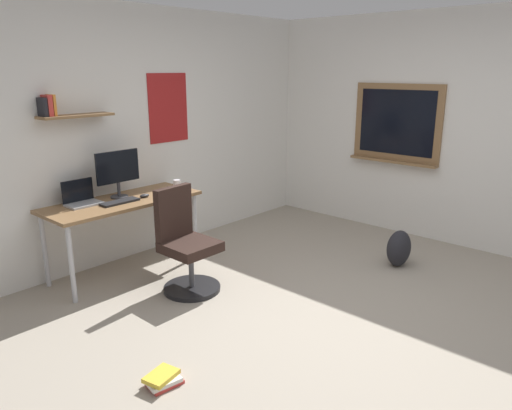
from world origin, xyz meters
TOP-DOWN VIEW (x-y plane):
  - ground_plane at (0.00, 0.00)m, footprint 5.20×5.20m
  - wall_back at (-0.00, 2.45)m, footprint 5.00×0.30m
  - wall_right at (2.45, 0.03)m, footprint 0.22×5.00m
  - desk at (-0.58, 2.06)m, footprint 1.51×0.61m
  - office_chair at (-0.44, 1.31)m, footprint 0.52×0.52m
  - laptop at (-0.92, 2.21)m, footprint 0.31×0.21m
  - monitor_primary at (-0.54, 2.16)m, footprint 0.46×0.17m
  - keyboard at (-0.65, 1.99)m, footprint 0.37×0.13m
  - computer_mouse at (-0.37, 1.99)m, footprint 0.10×0.06m
  - coffee_mug at (0.08, 2.04)m, footprint 0.08×0.08m
  - backpack at (1.38, 0.10)m, footprint 0.32×0.22m
  - book_stack_on_floor at (-1.47, 0.32)m, footprint 0.25×0.20m

SIDE VIEW (x-z plane):
  - ground_plane at x=0.00m, z-range 0.00..0.00m
  - book_stack_on_floor at x=-1.47m, z-range 0.00..0.08m
  - backpack at x=1.38m, z-range 0.00..0.38m
  - office_chair at x=-0.44m, z-range -0.07..0.88m
  - desk at x=-0.58m, z-range 0.30..1.04m
  - keyboard at x=-0.65m, z-range 0.74..0.76m
  - computer_mouse at x=-0.37m, z-range 0.74..0.78m
  - coffee_mug at x=0.08m, z-range 0.74..0.83m
  - laptop at x=-0.92m, z-range 0.68..0.91m
  - monitor_primary at x=-0.54m, z-range 0.78..1.24m
  - wall_right at x=2.45m, z-range 0.00..2.60m
  - wall_back at x=0.00m, z-range 0.00..2.60m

